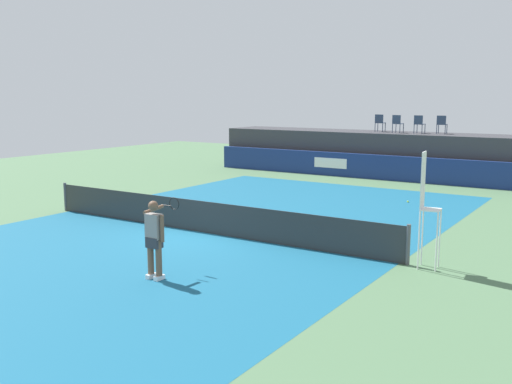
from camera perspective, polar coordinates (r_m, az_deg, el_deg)
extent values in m
plane|color=#4C704C|center=(19.88, 0.23, -2.31)|extent=(48.00, 48.00, 0.00)
cube|color=#16597A|center=(17.48, -5.10, -3.97)|extent=(12.00, 22.00, 0.00)
cube|color=navy|center=(29.07, 11.49, 2.42)|extent=(18.00, 0.20, 1.20)
cube|color=white|center=(29.88, 7.28, 2.83)|extent=(1.80, 0.02, 0.50)
cube|color=#38383D|center=(30.69, 12.76, 3.68)|extent=(18.00, 2.80, 2.20)
cylinder|color=#2D3D56|center=(31.11, 12.53, 6.20)|extent=(0.04, 0.04, 0.44)
cylinder|color=#2D3D56|center=(31.25, 11.83, 6.23)|extent=(0.04, 0.04, 0.44)
cylinder|color=#2D3D56|center=(30.73, 12.28, 6.17)|extent=(0.04, 0.04, 0.44)
cylinder|color=#2D3D56|center=(30.87, 11.57, 6.21)|extent=(0.04, 0.04, 0.44)
cube|color=#2D3D56|center=(30.98, 12.06, 6.64)|extent=(0.45, 0.45, 0.03)
cube|color=#2D3D56|center=(30.77, 11.95, 7.04)|extent=(0.44, 0.03, 0.42)
cylinder|color=#2D3D56|center=(30.34, 14.22, 6.06)|extent=(0.04, 0.04, 0.44)
cylinder|color=#2D3D56|center=(30.50, 13.53, 6.10)|extent=(0.04, 0.04, 0.44)
cylinder|color=#2D3D56|center=(29.97, 13.90, 6.03)|extent=(0.04, 0.04, 0.44)
cylinder|color=#2D3D56|center=(30.14, 13.20, 6.08)|extent=(0.04, 0.04, 0.44)
cube|color=#2D3D56|center=(30.22, 13.73, 6.51)|extent=(0.48, 0.48, 0.03)
cube|color=#2D3D56|center=(30.03, 13.58, 6.93)|extent=(0.44, 0.07, 0.42)
cylinder|color=#2D3D56|center=(30.13, 16.20, 5.95)|extent=(0.04, 0.04, 0.44)
cylinder|color=#2D3D56|center=(30.27, 15.48, 6.00)|extent=(0.04, 0.04, 0.44)
cylinder|color=#2D3D56|center=(29.76, 15.93, 5.93)|extent=(0.04, 0.04, 0.44)
cylinder|color=#2D3D56|center=(29.90, 15.20, 5.97)|extent=(0.04, 0.04, 0.44)
cube|color=#2D3D56|center=(30.00, 15.72, 6.41)|extent=(0.46, 0.46, 0.03)
cube|color=#2D3D56|center=(29.80, 15.60, 6.83)|extent=(0.44, 0.05, 0.42)
cylinder|color=#2D3D56|center=(30.17, 18.17, 5.86)|extent=(0.04, 0.04, 0.44)
cylinder|color=#2D3D56|center=(30.25, 17.42, 5.91)|extent=(0.04, 0.04, 0.44)
cylinder|color=#2D3D56|center=(29.77, 18.02, 5.83)|extent=(0.04, 0.04, 0.44)
cylinder|color=#2D3D56|center=(29.85, 17.26, 5.88)|extent=(0.04, 0.04, 0.44)
cube|color=#2D3D56|center=(30.00, 17.74, 6.32)|extent=(0.47, 0.47, 0.03)
cube|color=#2D3D56|center=(29.79, 17.68, 6.73)|extent=(0.44, 0.05, 0.42)
cylinder|color=white|center=(14.08, 17.26, -4.72)|extent=(0.04, 0.04, 1.40)
cylinder|color=white|center=(14.47, 17.53, -4.36)|extent=(0.04, 0.04, 1.40)
cylinder|color=white|center=(14.15, 15.64, -4.58)|extent=(0.04, 0.04, 1.40)
cylinder|color=white|center=(14.53, 15.95, -4.22)|extent=(0.04, 0.04, 1.40)
cube|color=white|center=(14.16, 16.73, -1.65)|extent=(0.49, 0.49, 0.03)
cube|color=white|center=(14.08, 16.03, 1.13)|extent=(0.07, 0.44, 1.33)
cube|color=#2D2D2D|center=(17.38, -5.12, -2.45)|extent=(12.40, 0.02, 0.95)
cylinder|color=#4C4C51|center=(21.70, -18.14, -0.45)|extent=(0.10, 0.10, 1.00)
cylinder|color=#4C4C51|center=(14.49, 14.66, -5.01)|extent=(0.10, 0.10, 1.00)
cube|color=white|center=(13.21, -9.44, -8.27)|extent=(0.12, 0.26, 0.10)
cylinder|color=brown|center=(13.08, -9.49, -6.35)|extent=(0.14, 0.14, 0.82)
cube|color=white|center=(13.37, -10.21, -8.08)|extent=(0.12, 0.26, 0.10)
cylinder|color=brown|center=(13.24, -10.27, -6.18)|extent=(0.14, 0.14, 0.82)
cube|color=#333338|center=(13.08, -9.92, -4.87)|extent=(0.34, 0.22, 0.24)
cube|color=gray|center=(12.99, -9.97, -3.33)|extent=(0.36, 0.20, 0.56)
sphere|color=brown|center=(12.90, -10.03, -1.34)|extent=(0.22, 0.22, 0.22)
cylinder|color=brown|center=(12.84, -9.17, -3.55)|extent=(0.09, 0.09, 0.60)
cylinder|color=brown|center=(13.28, -9.99, -1.71)|extent=(0.09, 0.61, 0.14)
cylinder|color=black|center=(13.59, -8.80, -1.32)|extent=(0.30, 0.03, 0.03)
torus|color=black|center=(13.80, -8.00, -1.14)|extent=(0.30, 0.03, 0.30)
sphere|color=#D8EA33|center=(23.01, 14.64, -0.91)|extent=(0.07, 0.07, 0.07)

